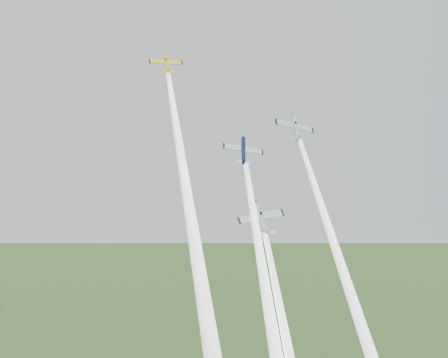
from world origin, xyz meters
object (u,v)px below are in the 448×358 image
plane_navy (243,151)px  plane_silver_right (295,128)px  plane_silver_low (262,219)px  plane_yellow (166,63)px

plane_navy → plane_silver_right: 15.50m
plane_navy → plane_silver_right: (11.09, 9.35, 5.46)m
plane_navy → plane_silver_low: (2.86, -8.40, -12.43)m
plane_navy → plane_silver_low: bearing=-81.5°
plane_silver_right → plane_silver_low: plane_silver_right is taller
plane_yellow → plane_silver_right: (26.24, 2.96, -12.61)m
plane_silver_right → plane_silver_low: bearing=-133.4°
plane_yellow → plane_navy: plane_yellow is taller
plane_silver_right → plane_silver_low: (-8.23, -17.75, -17.89)m
plane_navy → plane_silver_right: plane_silver_right is taller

